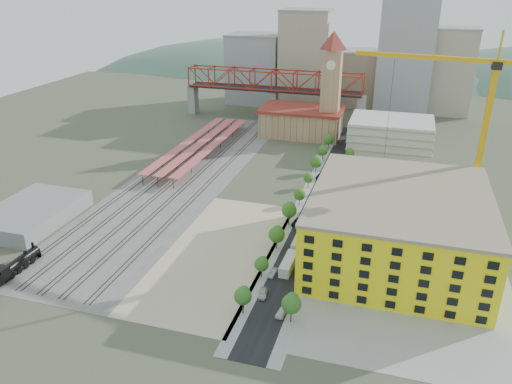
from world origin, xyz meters
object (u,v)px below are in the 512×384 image
(locomotive, at_px, (12,269))
(site_trailer_c, at_px, (303,231))
(tower_crane, at_px, (475,109))
(car_0, at_px, (263,293))
(site_trailer_b, at_px, (298,242))
(construction_building, at_px, (398,226))
(site_trailer_a, at_px, (289,264))
(clock_tower, at_px, (332,76))
(site_trailer_d, at_px, (307,222))

(locomotive, distance_m, site_trailer_c, 78.40)
(tower_crane, xyz_separation_m, car_0, (-46.27, -56.46, -34.05))
(site_trailer_b, distance_m, car_0, 25.89)
(site_trailer_c, distance_m, car_0, 32.84)
(construction_building, relative_size, site_trailer_b, 5.48)
(site_trailer_a, relative_size, car_0, 2.21)
(locomotive, distance_m, car_0, 63.74)
(clock_tower, relative_size, tower_crane, 0.92)
(tower_crane, height_order, site_trailer_d, tower_crane)
(construction_building, height_order, locomotive, construction_building)
(construction_building, distance_m, site_trailer_b, 27.30)
(locomotive, distance_m, tower_crane, 131.84)
(site_trailer_c, xyz_separation_m, car_0, (-3.00, -32.70, -0.50))
(construction_building, bearing_deg, site_trailer_b, -176.08)
(clock_tower, xyz_separation_m, site_trailer_d, (8.00, -89.02, -27.48))
(construction_building, distance_m, locomotive, 99.47)
(site_trailer_d, bearing_deg, car_0, -101.48)
(tower_crane, bearing_deg, construction_building, -120.80)
(site_trailer_c, bearing_deg, site_trailer_b, -107.93)
(tower_crane, bearing_deg, site_trailer_a, -135.26)
(locomotive, height_order, car_0, locomotive)
(construction_building, xyz_separation_m, car_0, (-29.00, -27.49, -8.61))
(clock_tower, xyz_separation_m, tower_crane, (51.27, -71.03, 6.15))
(site_trailer_c, bearing_deg, car_0, -113.17)
(clock_tower, relative_size, construction_building, 1.03)
(clock_tower, distance_m, car_0, 130.60)
(clock_tower, bearing_deg, car_0, -87.75)
(site_trailer_c, bearing_deg, locomotive, -165.27)
(clock_tower, bearing_deg, tower_crane, -54.18)
(locomotive, relative_size, site_trailer_b, 2.34)
(tower_crane, distance_m, car_0, 80.54)
(locomotive, bearing_deg, site_trailer_c, 32.66)
(site_trailer_c, bearing_deg, site_trailer_a, -107.93)
(site_trailer_c, distance_m, site_trailer_d, 5.77)
(site_trailer_b, relative_size, car_0, 1.97)
(tower_crane, relative_size, site_trailer_b, 6.11)
(locomotive, bearing_deg, site_trailer_b, 28.15)
(site_trailer_a, bearing_deg, site_trailer_b, 91.17)
(tower_crane, height_order, site_trailer_c, tower_crane)
(construction_building, xyz_separation_m, site_trailer_a, (-26.00, -13.92, -8.00))
(locomotive, xyz_separation_m, car_0, (63.00, 9.61, -1.22))
(locomotive, bearing_deg, tower_crane, 31.16)
(clock_tower, height_order, locomotive, clock_tower)
(site_trailer_a, xyz_separation_m, site_trailer_c, (0.00, 19.12, -0.12))
(locomotive, distance_m, site_trailer_b, 74.86)
(site_trailer_b, bearing_deg, construction_building, 4.09)
(site_trailer_a, bearing_deg, locomotive, -159.48)
(site_trailer_a, xyz_separation_m, car_0, (-3.00, -13.58, -0.62))
(site_trailer_c, bearing_deg, site_trailer_d, 72.07)
(clock_tower, distance_m, site_trailer_a, 117.41)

